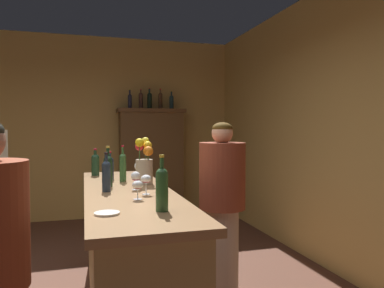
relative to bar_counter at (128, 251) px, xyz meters
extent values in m
cube|color=tan|center=(-0.51, 3.37, 0.98)|extent=(5.33, 0.12, 2.96)
cube|color=tan|center=(2.16, -0.20, 0.98)|extent=(0.12, 7.13, 2.96)
cube|color=#987F4D|center=(0.00, 0.00, -0.03)|extent=(0.59, 2.45, 0.94)
cube|color=#946C45|center=(0.00, 0.00, 0.46)|extent=(0.67, 2.55, 0.05)
cube|color=brown|center=(0.72, 3.06, 0.40)|extent=(1.00, 0.37, 1.79)
cube|color=brown|center=(0.72, 3.06, 1.26)|extent=(1.08, 0.43, 0.06)
cylinder|color=#17321B|center=(-0.14, 0.20, 0.60)|extent=(0.07, 0.07, 0.22)
sphere|color=#17321B|center=(-0.14, 0.20, 0.71)|extent=(0.07, 0.07, 0.07)
cylinder|color=#17321B|center=(-0.14, 0.20, 0.76)|extent=(0.03, 0.03, 0.10)
cylinder|color=gold|center=(-0.14, 0.20, 0.82)|extent=(0.03, 0.03, 0.02)
cylinder|color=#1E2B3A|center=(-0.17, -0.04, 0.59)|extent=(0.07, 0.07, 0.20)
sphere|color=#1E2B3A|center=(-0.17, -0.04, 0.69)|extent=(0.07, 0.07, 0.07)
cylinder|color=#1E2B3A|center=(-0.17, -0.04, 0.73)|extent=(0.02, 0.02, 0.08)
cylinder|color=black|center=(-0.17, -0.04, 0.78)|extent=(0.03, 0.03, 0.02)
cylinder|color=#212E3D|center=(-0.10, 0.58, 0.58)|extent=(0.07, 0.07, 0.18)
sphere|color=#212E3D|center=(-0.10, 0.58, 0.67)|extent=(0.07, 0.07, 0.07)
cylinder|color=#212E3D|center=(-0.10, 0.58, 0.71)|extent=(0.02, 0.02, 0.07)
cylinder|color=#A91A21|center=(-0.10, 0.58, 0.75)|extent=(0.03, 0.03, 0.02)
cylinder|color=#2D5329|center=(0.01, 0.47, 0.60)|extent=(0.06, 0.06, 0.22)
sphere|color=#2D5329|center=(0.01, 0.47, 0.71)|extent=(0.06, 0.06, 0.06)
cylinder|color=#2D5329|center=(0.01, 0.47, 0.76)|extent=(0.02, 0.02, 0.09)
cylinder|color=#B01524|center=(0.01, 0.47, 0.81)|extent=(0.02, 0.02, 0.02)
cylinder|color=#285029|center=(0.10, -0.82, 0.60)|extent=(0.07, 0.07, 0.22)
sphere|color=#285029|center=(0.10, -0.82, 0.71)|extent=(0.07, 0.07, 0.07)
cylinder|color=#285029|center=(0.10, -0.82, 0.76)|extent=(0.02, 0.02, 0.10)
cylinder|color=gold|center=(0.10, -0.82, 0.81)|extent=(0.03, 0.03, 0.02)
cylinder|color=#1B3621|center=(-0.22, 0.98, 0.58)|extent=(0.08, 0.08, 0.18)
sphere|color=#1B3621|center=(-0.22, 0.98, 0.67)|extent=(0.08, 0.08, 0.08)
cylinder|color=#1B3621|center=(-0.22, 0.98, 0.71)|extent=(0.03, 0.03, 0.08)
cylinder|color=#A8182C|center=(-0.22, 0.98, 0.76)|extent=(0.03, 0.03, 0.02)
cylinder|color=white|center=(0.06, -0.02, 0.49)|extent=(0.06, 0.06, 0.00)
cylinder|color=white|center=(0.06, -0.02, 0.53)|extent=(0.01, 0.01, 0.07)
ellipsoid|color=white|center=(0.06, -0.02, 0.60)|extent=(0.08, 0.08, 0.07)
ellipsoid|color=#5E082A|center=(0.06, -0.02, 0.58)|extent=(0.06, 0.06, 0.03)
cylinder|color=white|center=(0.18, 0.74, 0.49)|extent=(0.07, 0.07, 0.00)
cylinder|color=white|center=(0.18, 0.74, 0.53)|extent=(0.01, 0.01, 0.07)
ellipsoid|color=white|center=(0.18, 0.74, 0.60)|extent=(0.07, 0.07, 0.08)
cylinder|color=white|center=(0.02, -0.43, 0.49)|extent=(0.06, 0.06, 0.00)
cylinder|color=white|center=(0.02, -0.43, 0.53)|extent=(0.01, 0.01, 0.07)
ellipsoid|color=white|center=(0.02, -0.43, 0.59)|extent=(0.08, 0.08, 0.06)
ellipsoid|color=maroon|center=(0.02, -0.43, 0.57)|extent=(0.06, 0.06, 0.02)
cylinder|color=white|center=(0.10, -0.25, 0.49)|extent=(0.06, 0.06, 0.00)
cylinder|color=white|center=(0.10, -0.25, 0.53)|extent=(0.01, 0.01, 0.08)
ellipsoid|color=white|center=(0.10, -0.25, 0.61)|extent=(0.08, 0.08, 0.06)
ellipsoid|color=maroon|center=(0.10, -0.25, 0.59)|extent=(0.06, 0.06, 0.02)
cylinder|color=tan|center=(0.17, 0.27, 0.60)|extent=(0.15, 0.15, 0.21)
cylinder|color=#38602D|center=(0.20, 0.27, 0.72)|extent=(0.01, 0.01, 0.21)
sphere|color=yellow|center=(0.20, 0.27, 0.83)|extent=(0.07, 0.07, 0.07)
cylinder|color=#38602D|center=(0.19, 0.33, 0.74)|extent=(0.01, 0.01, 0.24)
sphere|color=gold|center=(0.19, 0.33, 0.86)|extent=(0.07, 0.07, 0.07)
cylinder|color=#38602D|center=(0.13, 0.29, 0.72)|extent=(0.01, 0.01, 0.20)
sphere|color=red|center=(0.13, 0.29, 0.82)|extent=(0.07, 0.07, 0.07)
cylinder|color=#38602D|center=(0.13, 0.22, 0.74)|extent=(0.01, 0.01, 0.23)
sphere|color=gold|center=(0.13, 0.22, 0.85)|extent=(0.07, 0.07, 0.07)
cylinder|color=#38602D|center=(0.20, 0.21, 0.70)|extent=(0.01, 0.01, 0.16)
sphere|color=orange|center=(0.20, 0.21, 0.78)|extent=(0.08, 0.08, 0.08)
cylinder|color=white|center=(-0.21, -0.81, 0.50)|extent=(0.14, 0.14, 0.01)
cylinder|color=#23243A|center=(0.39, 3.06, 1.39)|extent=(0.06, 0.06, 0.20)
sphere|color=#23243A|center=(0.39, 3.06, 1.49)|extent=(0.06, 0.06, 0.06)
cylinder|color=#23243A|center=(0.39, 3.06, 1.54)|extent=(0.03, 0.03, 0.10)
cylinder|color=gold|center=(0.39, 3.06, 1.59)|extent=(0.03, 0.03, 0.02)
cylinder|color=#40261F|center=(0.56, 3.06, 1.40)|extent=(0.07, 0.07, 0.22)
sphere|color=#40261F|center=(0.56, 3.06, 1.51)|extent=(0.07, 0.07, 0.07)
cylinder|color=#40261F|center=(0.56, 3.06, 1.55)|extent=(0.02, 0.02, 0.08)
cylinder|color=#B0262D|center=(0.56, 3.06, 1.60)|extent=(0.02, 0.02, 0.02)
cylinder|color=black|center=(0.70, 3.06, 1.40)|extent=(0.08, 0.08, 0.22)
sphere|color=black|center=(0.70, 3.06, 1.51)|extent=(0.08, 0.08, 0.08)
cylinder|color=black|center=(0.70, 3.06, 1.56)|extent=(0.03, 0.03, 0.10)
cylinder|color=#B42420|center=(0.70, 3.06, 1.62)|extent=(0.03, 0.03, 0.02)
cylinder|color=#462C1A|center=(0.88, 3.06, 1.40)|extent=(0.07, 0.07, 0.23)
sphere|color=#462C1A|center=(0.88, 3.06, 1.52)|extent=(0.07, 0.07, 0.07)
cylinder|color=#462C1A|center=(0.88, 3.06, 1.56)|extent=(0.03, 0.03, 0.09)
cylinder|color=red|center=(0.88, 3.06, 1.61)|extent=(0.03, 0.03, 0.02)
cylinder|color=#182E35|center=(1.07, 3.06, 1.38)|extent=(0.07, 0.07, 0.19)
sphere|color=#182E35|center=(1.07, 3.06, 1.48)|extent=(0.07, 0.07, 0.07)
cylinder|color=#182E35|center=(1.07, 3.06, 1.53)|extent=(0.02, 0.02, 0.10)
cylinder|color=gold|center=(1.07, 3.06, 1.59)|extent=(0.03, 0.03, 0.02)
cylinder|color=#B7A396|center=(0.80, 0.01, -0.10)|extent=(0.28, 0.28, 0.79)
cylinder|color=brown|center=(0.80, 0.01, 0.57)|extent=(0.39, 0.39, 0.56)
sphere|color=#E5A885|center=(0.80, 0.01, 0.94)|extent=(0.18, 0.18, 0.18)
ellipsoid|color=#543C14|center=(0.80, 0.01, 0.98)|extent=(0.17, 0.17, 0.10)
camera|label=1|loc=(-0.33, -2.94, 0.97)|focal=34.84mm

